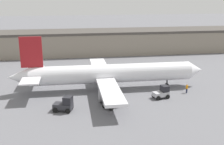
{
  "coord_description": "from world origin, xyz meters",
  "views": [
    {
      "loc": [
        -8.27,
        -51.09,
        17.89
      ],
      "look_at": [
        0.0,
        0.0,
        3.39
      ],
      "focal_mm": 45.0,
      "sensor_mm": 36.0,
      "label": 1
    }
  ],
  "objects_px": {
    "airplane": "(107,74)",
    "belt_loader_truck": "(112,102)",
    "ground_crew_worker": "(187,88)",
    "baggage_tug": "(162,92)",
    "pushback_tug": "(65,104)"
  },
  "relations": [
    {
      "from": "airplane",
      "to": "belt_loader_truck",
      "type": "xyz_separation_m",
      "value": [
        -0.47,
        -8.99,
        -2.1
      ]
    },
    {
      "from": "ground_crew_worker",
      "to": "airplane",
      "type": "bearing_deg",
      "value": 52.17
    },
    {
      "from": "airplane",
      "to": "belt_loader_truck",
      "type": "relative_size",
      "value": 12.21
    },
    {
      "from": "airplane",
      "to": "belt_loader_truck",
      "type": "bearing_deg",
      "value": -92.37
    },
    {
      "from": "belt_loader_truck",
      "to": "baggage_tug",
      "type": "bearing_deg",
      "value": -20.73
    },
    {
      "from": "ground_crew_worker",
      "to": "baggage_tug",
      "type": "relative_size",
      "value": 0.58
    },
    {
      "from": "airplane",
      "to": "pushback_tug",
      "type": "height_order",
      "value": "airplane"
    },
    {
      "from": "ground_crew_worker",
      "to": "belt_loader_truck",
      "type": "xyz_separation_m",
      "value": [
        -14.89,
        -4.66,
        0.08
      ]
    },
    {
      "from": "baggage_tug",
      "to": "pushback_tug",
      "type": "relative_size",
      "value": 0.9
    },
    {
      "from": "ground_crew_worker",
      "to": "baggage_tug",
      "type": "bearing_deg",
      "value": 86.86
    },
    {
      "from": "baggage_tug",
      "to": "airplane",
      "type": "bearing_deg",
      "value": 133.14
    },
    {
      "from": "ground_crew_worker",
      "to": "belt_loader_truck",
      "type": "bearing_deg",
      "value": 86.27
    },
    {
      "from": "airplane",
      "to": "ground_crew_worker",
      "type": "distance_m",
      "value": 15.21
    },
    {
      "from": "ground_crew_worker",
      "to": "baggage_tug",
      "type": "height_order",
      "value": "baggage_tug"
    },
    {
      "from": "ground_crew_worker",
      "to": "baggage_tug",
      "type": "distance_m",
      "value": 5.74
    }
  ]
}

